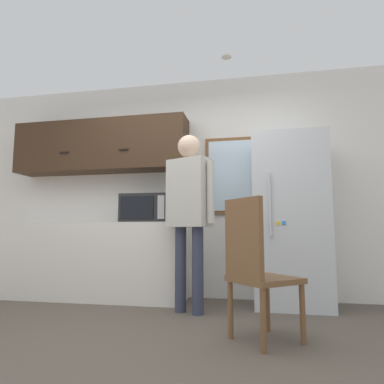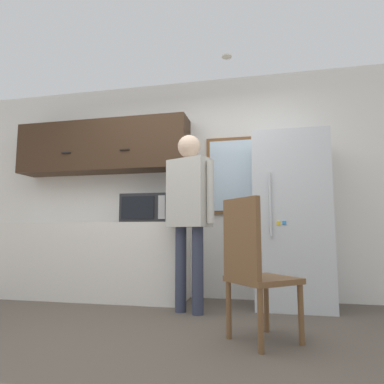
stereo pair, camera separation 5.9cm
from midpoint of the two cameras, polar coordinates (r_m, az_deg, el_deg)
ground_plane at (r=2.57m, az=-9.95°, el=-24.09°), size 16.00×16.00×0.00m
back_wall at (r=4.28m, az=-0.11°, el=0.99°), size 6.00×0.06×2.70m
counter at (r=4.32m, az=-15.57°, el=-10.88°), size 2.23×0.59×0.89m
upper_cabinets at (r=4.54m, az=-14.34°, el=7.22°), size 2.23×0.39×0.64m
microwave at (r=4.00m, az=-6.96°, el=-2.77°), size 0.54×0.40×0.32m
person at (r=3.41m, az=0.02°, el=-1.62°), size 0.53×0.37×1.76m
refrigerator at (r=3.80m, az=16.55°, el=-4.42°), size 0.77×0.65×1.82m
chair at (r=2.54m, az=10.78°, el=-11.81°), size 0.59×0.59×1.02m
window at (r=4.17m, az=6.96°, el=2.76°), size 0.60×0.05×0.94m
ceiling_light at (r=4.03m, az=6.27°, el=21.53°), size 0.11×0.11×0.01m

